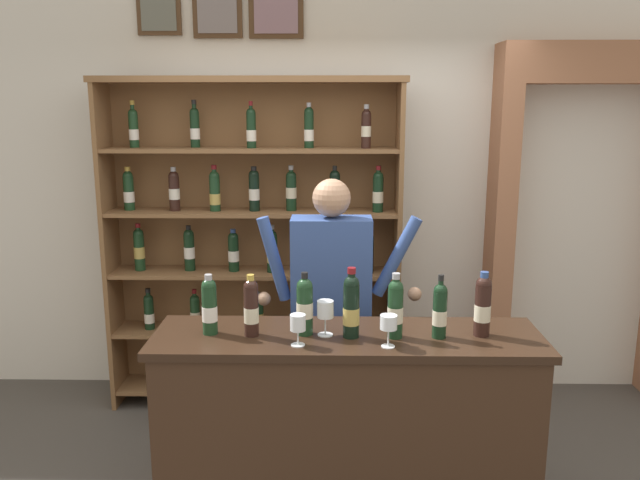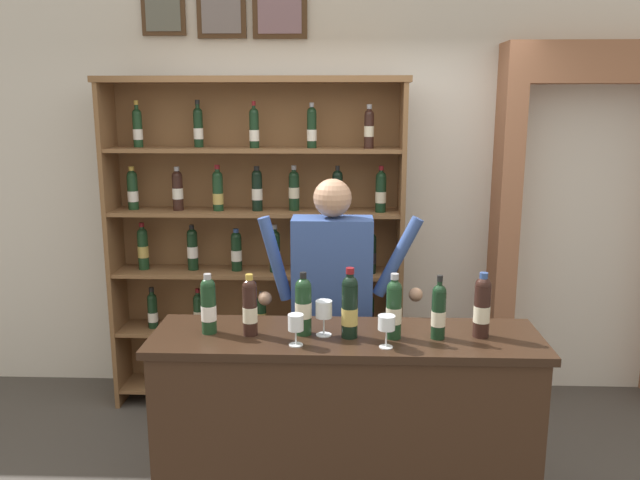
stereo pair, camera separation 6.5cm
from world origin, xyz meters
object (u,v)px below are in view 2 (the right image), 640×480
at_px(tasting_bottle_grappa, 350,306).
at_px(tasting_bottle_brunello, 394,308).
at_px(wine_shelf, 257,238).
at_px(tasting_bottle_super_tuscan, 209,305).
at_px(wine_glass_spare, 386,325).
at_px(wine_glass_left, 324,311).
at_px(tasting_bottle_riserva, 303,305).
at_px(tasting_counter, 345,427).
at_px(tasting_bottle_chianti, 250,306).
at_px(shopkeeper, 332,287).
at_px(tasting_bottle_rosso, 439,311).
at_px(wine_glass_center, 296,324).
at_px(tasting_bottle_bianco, 482,306).

distance_m(tasting_bottle_grappa, tasting_bottle_brunello, 0.21).
xyz_separation_m(wine_shelf, tasting_bottle_super_tuscan, (-0.06, -1.29, -0.05)).
distance_m(wine_glass_spare, wine_glass_left, 0.33).
distance_m(tasting_bottle_grappa, wine_glass_spare, 0.21).
xyz_separation_m(tasting_bottle_riserva, wine_glass_spare, (0.39, -0.16, -0.04)).
xyz_separation_m(wine_shelf, tasting_counter, (0.60, -1.29, -0.69)).
distance_m(tasting_bottle_chianti, wine_glass_spare, 0.66).
bearing_deg(tasting_counter, wine_glass_spare, -40.54).
bearing_deg(wine_glass_left, shopkeeper, 87.26).
bearing_deg(tasting_counter, tasting_bottle_brunello, -8.44).
xyz_separation_m(tasting_counter, tasting_bottle_super_tuscan, (-0.67, 0.00, 0.63)).
distance_m(tasting_counter, tasting_bottle_brunello, 0.68).
bearing_deg(wine_glass_left, wine_glass_spare, -26.48).
relative_size(tasting_bottle_chianti, tasting_bottle_brunello, 0.95).
relative_size(tasting_bottle_chianti, tasting_bottle_grappa, 0.88).
bearing_deg(tasting_bottle_rosso, wine_glass_left, 178.15).
bearing_deg(tasting_bottle_rosso, tasting_bottle_chianti, 179.25).
bearing_deg(wine_shelf, tasting_bottle_grappa, -64.82).
relative_size(tasting_bottle_grappa, tasting_bottle_brunello, 1.08).
bearing_deg(tasting_bottle_super_tuscan, shopkeeper, 45.29).
bearing_deg(wine_glass_center, tasting_counter, 32.46).
bearing_deg(tasting_bottle_brunello, wine_glass_center, -166.03).
xyz_separation_m(tasting_bottle_chianti, wine_glass_center, (0.23, -0.13, -0.04)).
bearing_deg(tasting_bottle_bianco, tasting_bottle_riserva, -179.93).
relative_size(wine_shelf, tasting_bottle_riserva, 7.21).
relative_size(tasting_counter, tasting_bottle_bianco, 5.96).
distance_m(wine_shelf, wine_glass_spare, 1.65).
distance_m(tasting_counter, tasting_bottle_super_tuscan, 0.92).
distance_m(tasting_bottle_chianti, tasting_bottle_brunello, 0.69).
height_order(shopkeeper, wine_glass_spare, shopkeeper).
relative_size(tasting_bottle_brunello, wine_glass_center, 2.12).
bearing_deg(wine_glass_center, tasting_bottle_brunello, 13.97).
bearing_deg(tasting_counter, wine_shelf, 115.11).
relative_size(shopkeeper, wine_glass_center, 11.10).
height_order(tasting_counter, shopkeeper, shopkeeper).
bearing_deg(tasting_bottle_riserva, wine_glass_spare, -22.09).
bearing_deg(wine_glass_spare, tasting_bottle_bianco, 18.98).
bearing_deg(tasting_bottle_chianti, shopkeeper, 58.12).
bearing_deg(tasting_bottle_rosso, tasting_bottle_super_tuscan, 178.19).
height_order(wine_shelf, wine_glass_spare, wine_shelf).
relative_size(tasting_bottle_super_tuscan, tasting_bottle_chianti, 0.98).
height_order(tasting_counter, wine_glass_left, wine_glass_left).
bearing_deg(tasting_bottle_brunello, tasting_bottle_grappa, 179.41).
bearing_deg(tasting_counter, shopkeeper, 97.36).
bearing_deg(wine_glass_spare, tasting_bottle_grappa, 143.00).
relative_size(tasting_bottle_super_tuscan, wine_glass_spare, 1.94).
bearing_deg(wine_shelf, tasting_counter, -64.89).
height_order(tasting_bottle_super_tuscan, tasting_bottle_rosso, tasting_bottle_rosso).
height_order(tasting_counter, tasting_bottle_super_tuscan, tasting_bottle_super_tuscan).
xyz_separation_m(tasting_bottle_chianti, tasting_bottle_grappa, (0.48, -0.01, 0.01)).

